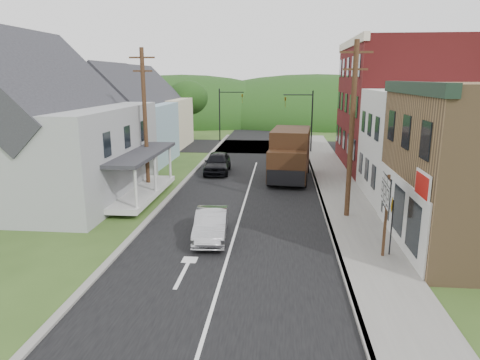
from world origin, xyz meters
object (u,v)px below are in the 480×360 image
(delivery_van, at_px, (290,155))
(warning_sign, at_px, (392,218))
(dark_sedan, at_px, (217,163))
(route_sign_cluster, at_px, (385,204))
(silver_sedan, at_px, (211,225))

(delivery_van, bearing_deg, warning_sign, -68.89)
(dark_sedan, distance_m, warning_sign, 17.93)
(delivery_van, xyz_separation_m, route_sign_cluster, (3.52, -13.76, 0.51))
(delivery_van, bearing_deg, silver_sedan, -101.72)
(silver_sedan, xyz_separation_m, warning_sign, (7.58, -1.43, 1.05))
(delivery_van, height_order, warning_sign, delivery_van)
(route_sign_cluster, distance_m, warning_sign, 0.71)
(silver_sedan, relative_size, route_sign_cluster, 1.20)
(dark_sedan, distance_m, route_sign_cluster, 17.93)
(silver_sedan, height_order, warning_sign, warning_sign)
(silver_sedan, xyz_separation_m, dark_sedan, (-1.77, 13.84, 0.13))
(dark_sedan, bearing_deg, delivery_van, -19.51)
(route_sign_cluster, bearing_deg, warning_sign, 28.31)
(delivery_van, distance_m, warning_sign, 14.15)
(dark_sedan, height_order, route_sign_cluster, route_sign_cluster)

